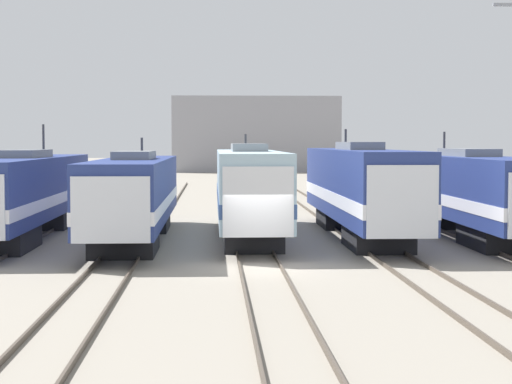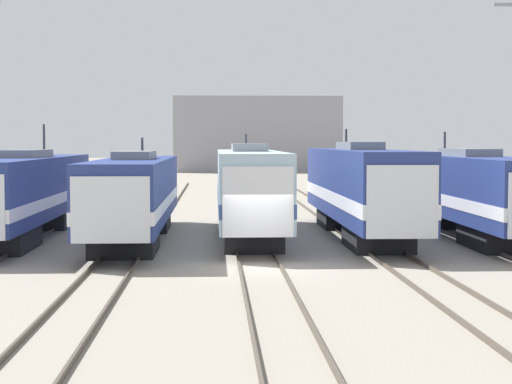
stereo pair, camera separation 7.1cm
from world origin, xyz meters
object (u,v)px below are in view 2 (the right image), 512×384
at_px(locomotive_center_left, 134,195).
at_px(locomotive_far_left, 24,193).
at_px(locomotive_center_right, 361,189).
at_px(locomotive_center, 249,190).
at_px(locomotive_far_right, 471,192).

bearing_deg(locomotive_center_left, locomotive_far_left, 163.55).
distance_m(locomotive_far_left, locomotive_center_left, 5.32).
bearing_deg(locomotive_far_left, locomotive_center_right, -1.84).
height_order(locomotive_center_left, locomotive_center_right, locomotive_center_right).
bearing_deg(locomotive_center, locomotive_center_right, 0.67).
height_order(locomotive_far_left, locomotive_center_left, locomotive_far_left).
distance_m(locomotive_center_right, locomotive_far_right, 5.10).
distance_m(locomotive_center, locomotive_center_right, 5.10).
bearing_deg(locomotive_center_right, locomotive_center_left, -174.32).
relative_size(locomotive_center_left, locomotive_far_right, 0.95).
bearing_deg(locomotive_center, locomotive_far_right, 0.47).
bearing_deg(locomotive_center_left, locomotive_center_right, 5.68).
xyz_separation_m(locomotive_center_left, locomotive_center, (5.10, 0.96, 0.16)).
relative_size(locomotive_center_right, locomotive_far_right, 0.97).
relative_size(locomotive_far_left, locomotive_center_left, 1.06).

